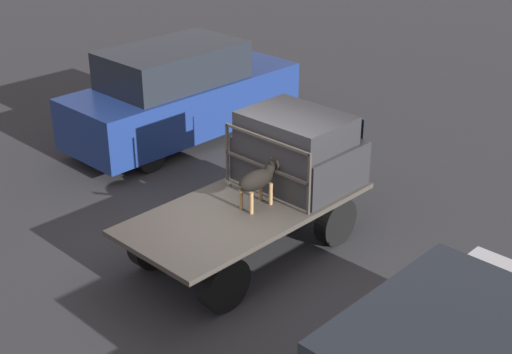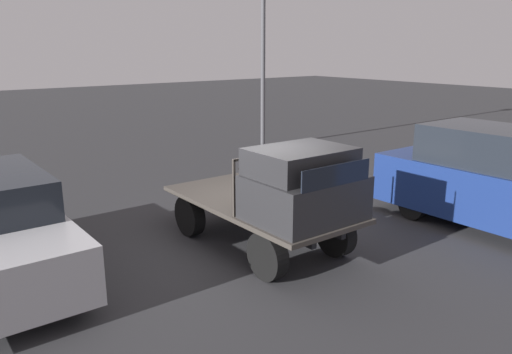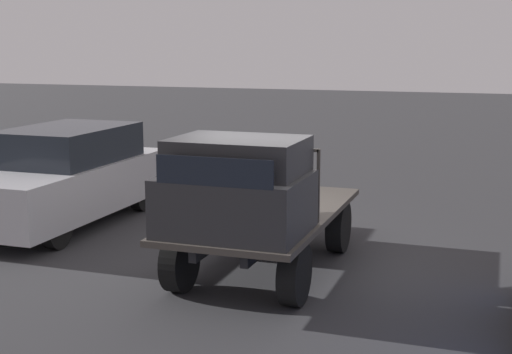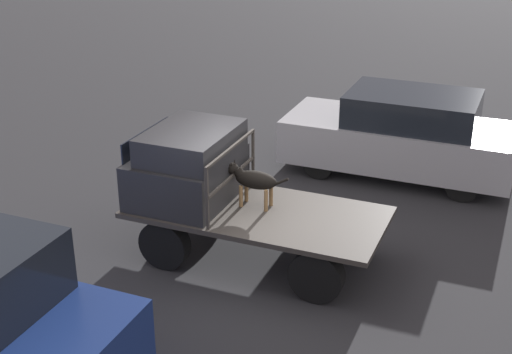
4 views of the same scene
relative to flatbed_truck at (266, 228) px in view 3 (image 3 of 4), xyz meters
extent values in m
plane|color=#2D2D30|center=(0.00, 0.00, -0.61)|extent=(80.00, 80.00, 0.00)
cylinder|color=black|center=(1.21, 0.77, -0.21)|extent=(0.79, 0.24, 0.79)
cylinder|color=black|center=(1.21, -0.77, -0.21)|extent=(0.79, 0.24, 0.79)
cylinder|color=black|center=(-1.21, 0.77, -0.21)|extent=(0.79, 0.24, 0.79)
cylinder|color=black|center=(-1.21, -0.77, -0.21)|extent=(0.79, 0.24, 0.79)
cube|color=black|center=(0.00, 0.32, 0.07)|extent=(3.60, 0.10, 0.18)
cube|color=black|center=(0.00, -0.32, 0.07)|extent=(3.60, 0.10, 0.18)
cube|color=#3D3833|center=(0.00, 0.00, 0.20)|extent=(3.91, 1.85, 0.08)
cube|color=#28282B|center=(1.20, 0.00, 0.60)|extent=(1.41, 1.73, 0.72)
cube|color=#28282B|center=(1.09, 0.00, 1.18)|extent=(1.20, 1.60, 0.44)
cube|color=black|center=(1.90, 0.00, 1.12)|extent=(0.02, 1.42, 0.33)
cube|color=#3D3833|center=(0.43, 0.85, 0.73)|extent=(0.04, 0.04, 0.97)
cube|color=#3D3833|center=(0.43, -0.85, 0.73)|extent=(0.04, 0.04, 0.97)
cube|color=#3D3833|center=(0.43, 0.00, 1.20)|extent=(0.04, 1.69, 0.04)
cube|color=#3D3833|center=(0.43, 0.00, 0.73)|extent=(0.04, 1.69, 0.04)
cylinder|color=#9E7547|center=(0.28, -0.02, 0.42)|extent=(0.06, 0.06, 0.35)
cylinder|color=#9E7547|center=(0.28, -0.23, 0.42)|extent=(0.06, 0.06, 0.35)
cylinder|color=#9E7547|center=(-0.13, -0.02, 0.42)|extent=(0.06, 0.06, 0.35)
cylinder|color=#9E7547|center=(-0.13, -0.23, 0.42)|extent=(0.06, 0.06, 0.35)
ellipsoid|color=black|center=(0.07, -0.12, 0.68)|extent=(0.67, 0.28, 0.28)
sphere|color=#9E7547|center=(0.26, -0.12, 0.63)|extent=(0.13, 0.13, 0.13)
cylinder|color=black|center=(0.36, -0.12, 0.76)|extent=(0.20, 0.16, 0.19)
sphere|color=black|center=(0.46, -0.12, 0.81)|extent=(0.19, 0.19, 0.19)
cone|color=#9E7547|center=(0.54, -0.12, 0.80)|extent=(0.10, 0.10, 0.10)
cone|color=black|center=(0.45, -0.07, 0.89)|extent=(0.06, 0.08, 0.10)
cone|color=black|center=(0.45, -0.18, 0.89)|extent=(0.06, 0.08, 0.10)
cylinder|color=black|center=(-0.32, -0.12, 0.71)|extent=(0.28, 0.04, 0.19)
cylinder|color=black|center=(0.09, -3.41, -0.31)|extent=(0.60, 0.20, 0.60)
cylinder|color=black|center=(-2.67, -3.41, -0.31)|extent=(0.60, 0.20, 0.60)
cylinder|color=black|center=(-2.67, -4.97, -0.31)|extent=(0.60, 0.20, 0.60)
cube|color=#B7B7BC|center=(-1.29, -4.19, 0.07)|extent=(4.45, 1.85, 0.84)
cube|color=#1E232B|center=(-1.51, -4.19, 0.80)|extent=(2.45, 1.66, 0.61)
camera|label=1|loc=(-6.72, -6.68, 5.24)|focal=50.00mm
camera|label=2|loc=(6.88, -5.33, 2.97)|focal=35.00mm
camera|label=3|loc=(9.20, 3.05, 2.53)|focal=50.00mm
camera|label=4|loc=(-3.71, 9.06, 5.05)|focal=50.00mm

